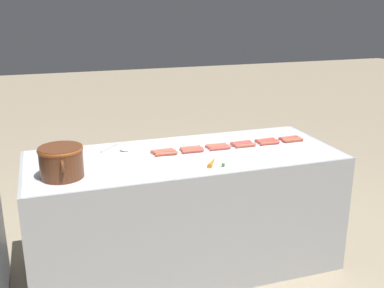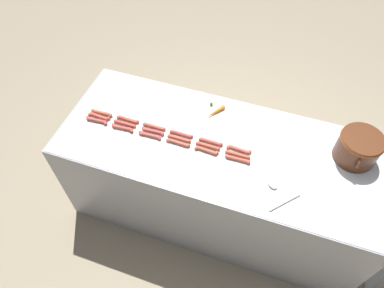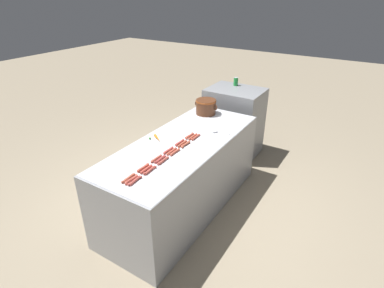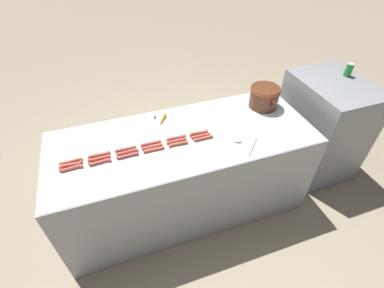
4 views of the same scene
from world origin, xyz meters
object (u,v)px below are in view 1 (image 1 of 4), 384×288
at_px(hot_dog_0, 293,140).
at_px(bean_pot, 61,160).
at_px(hot_dog_12, 288,138).
at_px(carrot, 213,162).
at_px(hot_dog_16, 190,148).
at_px(hot_dog_2, 245,146).
at_px(hot_dog_3, 220,148).
at_px(hot_dog_9, 218,147).
at_px(hot_dog_5, 166,154).
at_px(serving_spoon, 119,149).
at_px(hot_dog_14, 241,143).
at_px(hot_dog_1, 270,143).
at_px(hot_dog_4, 193,151).
at_px(hot_dog_17, 162,151).
at_px(hot_dog_11, 164,152).
at_px(hot_dog_8, 242,144).
at_px(hot_dog_6, 291,139).
at_px(hot_dog_10, 192,149).
at_px(hot_dog_13, 265,140).
at_px(hot_dog_7, 268,141).
at_px(hot_dog_15, 215,145).

height_order(hot_dog_0, bean_pot, bean_pot).
relative_size(hot_dog_12, carrot, 1.03).
distance_m(hot_dog_16, carrot, 0.34).
bearing_deg(hot_dog_2, hot_dog_0, -89.43).
bearing_deg(hot_dog_3, hot_dog_9, 1.31).
distance_m(hot_dog_5, serving_spoon, 0.36).
bearing_deg(hot_dog_12, hot_dog_14, 89.67).
distance_m(hot_dog_1, hot_dog_4, 0.60).
relative_size(hot_dog_1, hot_dog_2, 1.00).
height_order(hot_dog_17, carrot, carrot).
distance_m(hot_dog_1, bean_pot, 1.51).
bearing_deg(hot_dog_14, hot_dog_3, 112.17).
bearing_deg(bean_pot, serving_spoon, -45.39).
relative_size(hot_dog_11, serving_spoon, 0.74).
height_order(hot_dog_3, carrot, carrot).
height_order(hot_dog_8, bean_pot, bean_pot).
bearing_deg(hot_dog_6, serving_spoon, 81.99).
bearing_deg(hot_dog_2, hot_dog_14, 1.55).
distance_m(hot_dog_8, hot_dog_16, 0.39).
xyz_separation_m(hot_dog_9, hot_dog_14, (0.04, -0.20, 0.00)).
distance_m(hot_dog_9, hot_dog_17, 0.41).
bearing_deg(hot_dog_2, hot_dog_17, 82.71).
height_order(hot_dog_3, hot_dog_10, same).
relative_size(hot_dog_13, bean_pot, 0.50).
height_order(hot_dog_13, hot_dog_16, same).
bearing_deg(hot_dog_7, hot_dog_6, -90.33).
distance_m(hot_dog_4, hot_dog_17, 0.22).
xyz_separation_m(hot_dog_7, hot_dog_9, (0.00, 0.40, 0.00)).
bearing_deg(hot_dog_3, hot_dog_11, 83.94).
distance_m(hot_dog_1, hot_dog_6, 0.21).
bearing_deg(hot_dog_13, hot_dog_3, 101.56).
bearing_deg(hot_dog_13, hot_dog_7, -176.18).
bearing_deg(hot_dog_13, hot_dog_9, 95.82).
distance_m(hot_dog_9, bean_pot, 1.13).
height_order(hot_dog_10, bean_pot, bean_pot).
height_order(hot_dog_7, hot_dog_15, same).
xyz_separation_m(hot_dog_10, hot_dog_14, (0.04, -0.39, 0.00)).
bearing_deg(hot_dog_14, hot_dog_0, -100.76).
xyz_separation_m(hot_dog_6, hot_dog_12, (0.04, 0.00, 0.00)).
relative_size(hot_dog_5, hot_dog_7, 1.00).
bearing_deg(hot_dog_9, hot_dog_5, 95.78).
height_order(hot_dog_9, hot_dog_17, same).
distance_m(hot_dog_3, hot_dog_9, 0.04).
height_order(hot_dog_12, hot_dog_15, same).
distance_m(hot_dog_16, bean_pot, 0.94).
distance_m(hot_dog_12, hot_dog_13, 0.20).
bearing_deg(hot_dog_13, serving_spoon, 82.70).
relative_size(hot_dog_6, hot_dog_10, 1.00).
xyz_separation_m(hot_dog_4, hot_dog_5, (0.00, 0.19, 0.00)).
relative_size(hot_dog_5, hot_dog_8, 1.00).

